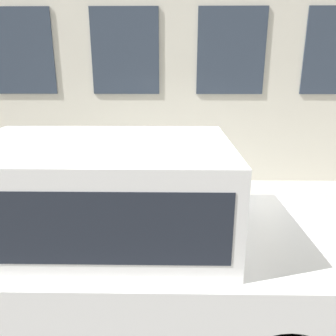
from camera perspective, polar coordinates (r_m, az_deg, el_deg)
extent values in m
plane|color=#514F4C|center=(4.79, 1.97, -15.66)|extent=(80.00, 80.00, 0.00)
cube|color=#9E9B93|center=(6.11, 1.72, -7.38)|extent=(3.06, 60.00, 0.12)
cube|color=#2D3847|center=(7.18, 10.96, 19.30)|extent=(0.03, 1.38, 1.69)
cube|color=#2D3847|center=(7.15, -7.48, 19.47)|extent=(0.03, 1.38, 1.69)
cube|color=#2D3847|center=(7.75, -24.38, 17.98)|extent=(0.03, 1.38, 1.69)
cylinder|color=#2D7260|center=(5.20, 3.85, -11.05)|extent=(0.35, 0.35, 0.04)
cylinder|color=#2D7260|center=(5.05, 3.93, -7.75)|extent=(0.26, 0.26, 0.70)
sphere|color=#2C5D50|center=(4.92, 4.01, -4.05)|extent=(0.27, 0.27, 0.27)
cylinder|color=black|center=(4.89, 4.03, -3.16)|extent=(0.09, 0.09, 0.11)
cylinder|color=#2D7260|center=(5.03, 6.01, -6.87)|extent=(0.09, 0.10, 0.09)
cylinder|color=#2D7260|center=(5.01, 1.87, -6.88)|extent=(0.09, 0.10, 0.09)
cylinder|color=#232328|center=(5.43, -3.66, -6.89)|extent=(0.08, 0.08, 0.53)
cylinder|color=#232328|center=(5.53, -3.57, -6.42)|extent=(0.08, 0.08, 0.53)
cube|color=#1E59A5|center=(5.31, -3.71, -2.03)|extent=(0.14, 0.10, 0.40)
cylinder|color=#1E59A5|center=(5.20, -3.80, -2.30)|extent=(0.06, 0.06, 0.38)
cylinder|color=#1E59A5|center=(5.40, -3.63, -1.57)|extent=(0.06, 0.06, 0.38)
sphere|color=brown|center=(5.22, -3.77, 0.97)|extent=(0.18, 0.18, 0.18)
cylinder|color=black|center=(4.24, 12.52, -14.33)|extent=(0.24, 0.82, 0.82)
cube|color=white|center=(3.37, -11.16, -15.95)|extent=(1.81, 4.85, 0.73)
cube|color=white|center=(3.02, -12.00, -3.34)|extent=(1.59, 2.33, 0.84)
cube|color=#1E232D|center=(3.02, -12.00, -3.34)|extent=(1.60, 2.14, 0.54)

